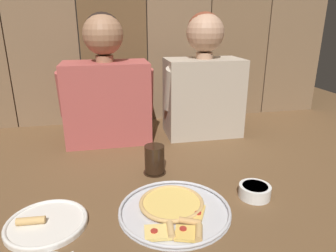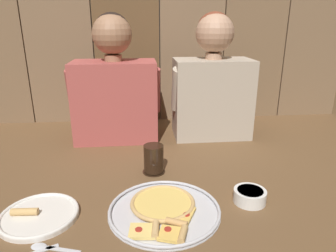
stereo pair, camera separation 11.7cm
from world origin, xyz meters
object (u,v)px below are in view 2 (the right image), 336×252
dinner_plate (39,215)px  dipping_bowl (250,195)px  diner_right (212,83)px  pizza_tray (164,209)px  diner_left (115,86)px  drinking_glass (154,159)px

dinner_plate → dipping_bowl: (0.66, 0.02, 0.01)m
diner_right → dinner_plate: bearing=-135.9°
pizza_tray → diner_right: bearing=65.7°
diner_right → diner_left: bearing=180.0°
drinking_glass → diner_right: size_ratio=0.19×
pizza_tray → diner_right: 0.77m
dinner_plate → dipping_bowl: 0.66m
drinking_glass → dipping_bowl: 0.38m
drinking_glass → diner_left: size_ratio=0.19×
pizza_tray → drinking_glass: (-0.02, 0.27, 0.05)m
dinner_plate → diner_left: 0.73m
dipping_bowl → diner_right: bearing=88.8°
dipping_bowl → dinner_plate: bearing=-178.0°
diner_left → diner_right: size_ratio=0.99×
dinner_plate → diner_right: diner_right is taller
diner_right → pizza_tray: bearing=-114.3°
drinking_glass → diner_right: (0.31, 0.39, 0.22)m
pizza_tray → dinner_plate: dinner_plate is taller
dipping_bowl → pizza_tray: bearing=-174.5°
dipping_bowl → diner_left: size_ratio=0.18×
dinner_plate → diner_right: size_ratio=0.38×
drinking_glass → diner_right: diner_right is taller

